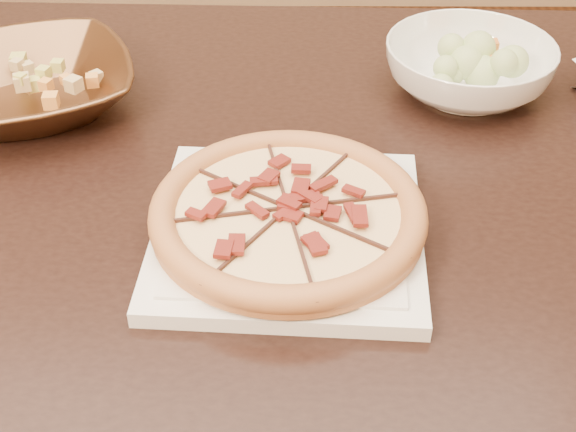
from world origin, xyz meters
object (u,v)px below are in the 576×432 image
object	(u,v)px
pizza	(288,213)
salad_bowl	(469,69)
plate	(288,230)
dining_table	(199,233)
bronze_bowl	(30,87)

from	to	relation	value
pizza	salad_bowl	world-z (taller)	salad_bowl
plate	pizza	world-z (taller)	pizza
dining_table	pizza	bearing A→B (deg)	-47.39
plate	bronze_bowl	size ratio (longest dim) A/B	1.12
dining_table	salad_bowl	xyz separation A→B (m)	(0.35, 0.19, 0.13)
bronze_bowl	salad_bowl	size ratio (longest dim) A/B	1.17
salad_bowl	plate	bearing A→B (deg)	-127.73
bronze_bowl	salad_bowl	world-z (taller)	salad_bowl
plate	salad_bowl	bearing A→B (deg)	52.27
dining_table	salad_bowl	world-z (taller)	salad_bowl
dining_table	bronze_bowl	world-z (taller)	bronze_bowl
pizza	bronze_bowl	xyz separation A→B (m)	(-0.33, 0.26, -0.00)
plate	bronze_bowl	distance (m)	0.43
dining_table	plate	world-z (taller)	plate
pizza	bronze_bowl	size ratio (longest dim) A/B	1.09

